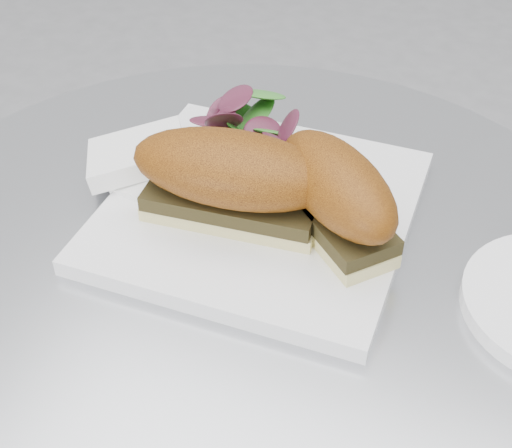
{
  "coord_description": "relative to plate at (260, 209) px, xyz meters",
  "views": [
    {
      "loc": [
        0.19,
        -0.4,
        1.15
      ],
      "look_at": [
        0.01,
        0.01,
        0.77
      ],
      "focal_mm": 50.0,
      "sensor_mm": 36.0,
      "label": 1
    }
  ],
  "objects": [
    {
      "name": "table",
      "position": [
        0.01,
        -0.06,
        -0.25
      ],
      "size": [
        0.7,
        0.7,
        0.73
      ],
      "color": "#A9ACB0",
      "rests_on": "ground"
    },
    {
      "name": "plate",
      "position": [
        0.0,
        0.0,
        0.0
      ],
      "size": [
        0.28,
        0.28,
        0.02
      ],
      "primitive_type": "cube",
      "rotation": [
        0.0,
        0.0,
        0.05
      ],
      "color": "white",
      "rests_on": "table"
    },
    {
      "name": "sandwich_left",
      "position": [
        -0.01,
        -0.03,
        0.05
      ],
      "size": [
        0.19,
        0.1,
        0.08
      ],
      "rotation": [
        0.0,
        0.0,
        0.12
      ],
      "color": "beige",
      "rests_on": "plate"
    },
    {
      "name": "sandwich_right",
      "position": [
        0.07,
        -0.01,
        0.05
      ],
      "size": [
        0.16,
        0.15,
        0.08
      ],
      "rotation": [
        0.0,
        0.0,
        -0.7
      ],
      "color": "beige",
      "rests_on": "plate"
    },
    {
      "name": "salad",
      "position": [
        -0.03,
        0.08,
        0.03
      ],
      "size": [
        0.12,
        0.12,
        0.05
      ],
      "primitive_type": null,
      "color": "#3D822A",
      "rests_on": "plate"
    },
    {
      "name": "napkin",
      "position": [
        -0.11,
        0.0,
        0.0
      ],
      "size": [
        0.16,
        0.16,
        0.02
      ],
      "primitive_type": null,
      "rotation": [
        0.0,
        0.0,
        0.33
      ],
      "color": "white",
      "rests_on": "table"
    }
  ]
}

